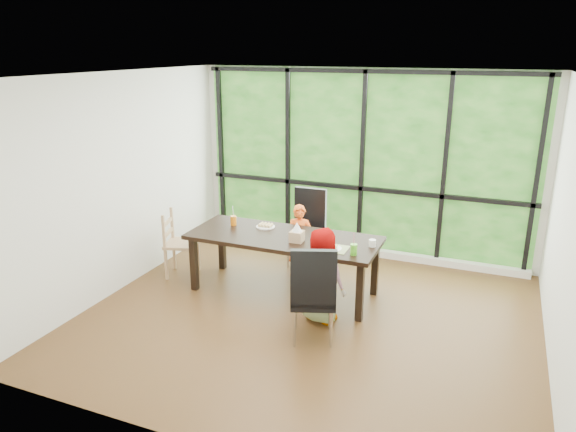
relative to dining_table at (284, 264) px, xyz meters
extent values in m
plane|color=black|center=(0.52, -0.52, -0.38)|extent=(5.00, 5.00, 0.00)
plane|color=silver|center=(0.52, 1.73, 0.98)|extent=(5.00, 0.00, 5.00)
cube|color=#174513|center=(0.52, 1.71, 0.98)|extent=(4.80, 0.02, 2.65)
cube|color=silver|center=(0.52, 1.63, -0.33)|extent=(4.80, 0.12, 0.10)
cube|color=black|center=(0.00, 0.00, 0.00)|extent=(2.38, 0.98, 0.75)
cube|color=black|center=(-0.05, 0.93, 0.17)|extent=(0.47, 0.47, 1.08)
cube|color=black|center=(0.72, -0.92, 0.17)|extent=(0.59, 0.59, 1.08)
cube|color=#A07857|center=(-1.47, -0.03, 0.08)|extent=(0.50, 0.52, 0.90)
imported|color=#EE591A|center=(0.00, 0.56, 0.12)|extent=(0.40, 0.30, 0.99)
imported|color=slate|center=(0.70, -0.52, 0.18)|extent=(0.61, 0.47, 1.10)
cube|color=tan|center=(0.67, -0.18, 0.38)|extent=(0.39, 0.29, 0.01)
cylinder|color=white|center=(-0.34, 0.22, 0.38)|extent=(0.24, 0.24, 0.02)
cylinder|color=white|center=(0.68, -0.21, 0.38)|extent=(0.25, 0.25, 0.02)
cylinder|color=orange|center=(-0.76, 0.14, 0.44)|extent=(0.08, 0.08, 0.12)
cylinder|color=#59CA28|center=(0.96, -0.27, 0.44)|extent=(0.08, 0.08, 0.12)
cylinder|color=white|center=(1.10, 0.06, 0.42)|extent=(0.08, 0.08, 0.08)
cube|color=tan|center=(0.22, -0.12, 0.44)|extent=(0.15, 0.15, 0.13)
cylinder|color=white|center=(-0.76, 0.14, 0.54)|extent=(0.01, 0.04, 0.20)
cylinder|color=pink|center=(0.96, -0.27, 0.54)|extent=(0.01, 0.04, 0.20)
cone|color=white|center=(0.22, -0.12, 0.56)|extent=(0.12, 0.12, 0.11)
camera|label=1|loc=(2.36, -5.65, 2.60)|focal=33.08mm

